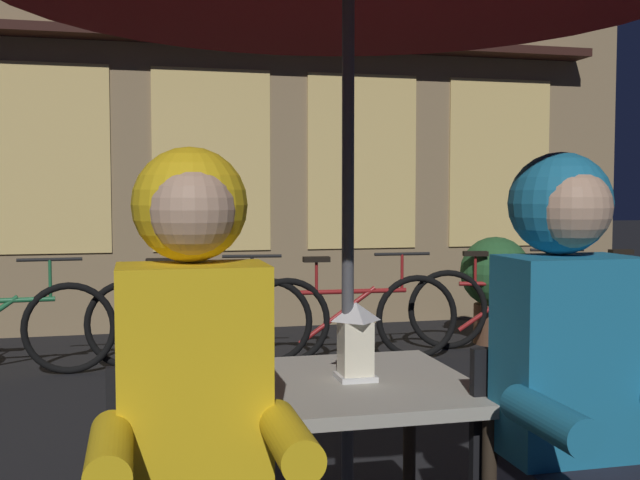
{
  "coord_description": "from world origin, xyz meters",
  "views": [
    {
      "loc": [
        -0.61,
        -2.16,
        1.29
      ],
      "look_at": [
        0.0,
        0.35,
        1.13
      ],
      "focal_mm": 43.22,
      "sensor_mm": 36.0,
      "label": 1
    }
  ],
  "objects_px": {
    "lantern": "(356,339)",
    "bicycle_fifth": "(509,307)",
    "bicycle_fourth": "(353,317)",
    "person_right_hooded": "(573,367)",
    "cafe_table": "(347,414)",
    "person_left_hooded": "(194,390)",
    "bicycle_third": "(199,321)",
    "potted_plant": "(495,281)"
  },
  "relations": [
    {
      "from": "bicycle_third",
      "to": "bicycle_fifth",
      "type": "relative_size",
      "value": 1.02
    },
    {
      "from": "person_right_hooded",
      "to": "bicycle_fourth",
      "type": "relative_size",
      "value": 0.83
    },
    {
      "from": "bicycle_fifth",
      "to": "bicycle_fourth",
      "type": "bearing_deg",
      "value": -172.78
    },
    {
      "from": "lantern",
      "to": "bicycle_fifth",
      "type": "xyz_separation_m",
      "value": [
        2.37,
        3.62,
        -0.51
      ]
    },
    {
      "from": "person_right_hooded",
      "to": "bicycle_third",
      "type": "height_order",
      "value": "person_right_hooded"
    },
    {
      "from": "lantern",
      "to": "potted_plant",
      "type": "xyz_separation_m",
      "value": [
        2.37,
        3.86,
        -0.32
      ]
    },
    {
      "from": "bicycle_fourth",
      "to": "person_right_hooded",
      "type": "bearing_deg",
      "value": -97.67
    },
    {
      "from": "cafe_table",
      "to": "person_right_hooded",
      "type": "bearing_deg",
      "value": -41.57
    },
    {
      "from": "bicycle_fourth",
      "to": "person_left_hooded",
      "type": "bearing_deg",
      "value": -110.96
    },
    {
      "from": "person_left_hooded",
      "to": "bicycle_fifth",
      "type": "distance_m",
      "value": 4.99
    },
    {
      "from": "bicycle_fourth",
      "to": "bicycle_fifth",
      "type": "distance_m",
      "value": 1.41
    },
    {
      "from": "person_left_hooded",
      "to": "bicycle_fifth",
      "type": "bearing_deg",
      "value": 54.56
    },
    {
      "from": "lantern",
      "to": "bicycle_third",
      "type": "distance_m",
      "value": 3.58
    },
    {
      "from": "bicycle_fourth",
      "to": "potted_plant",
      "type": "relative_size",
      "value": 1.83
    },
    {
      "from": "lantern",
      "to": "potted_plant",
      "type": "height_order",
      "value": "lantern"
    },
    {
      "from": "lantern",
      "to": "person_right_hooded",
      "type": "bearing_deg",
      "value": -42.81
    },
    {
      "from": "bicycle_fifth",
      "to": "potted_plant",
      "type": "xyz_separation_m",
      "value": [
        -0.0,
        0.24,
        0.2
      ]
    },
    {
      "from": "person_left_hooded",
      "to": "bicycle_third",
      "type": "height_order",
      "value": "person_left_hooded"
    },
    {
      "from": "cafe_table",
      "to": "person_right_hooded",
      "type": "relative_size",
      "value": 0.53
    },
    {
      "from": "person_left_hooded",
      "to": "bicycle_third",
      "type": "relative_size",
      "value": 0.84
    },
    {
      "from": "cafe_table",
      "to": "lantern",
      "type": "relative_size",
      "value": 3.2
    },
    {
      "from": "bicycle_third",
      "to": "lantern",
      "type": "bearing_deg",
      "value": -87.16
    },
    {
      "from": "bicycle_fifth",
      "to": "bicycle_third",
      "type": "bearing_deg",
      "value": -178.28
    },
    {
      "from": "cafe_table",
      "to": "bicycle_fourth",
      "type": "bearing_deg",
      "value": 73.78
    },
    {
      "from": "cafe_table",
      "to": "person_right_hooded",
      "type": "xyz_separation_m",
      "value": [
        0.48,
        -0.43,
        0.21
      ]
    },
    {
      "from": "lantern",
      "to": "bicycle_fifth",
      "type": "height_order",
      "value": "lantern"
    },
    {
      "from": "bicycle_fourth",
      "to": "lantern",
      "type": "bearing_deg",
      "value": -105.84
    },
    {
      "from": "person_right_hooded",
      "to": "potted_plant",
      "type": "distance_m",
      "value": 4.7
    },
    {
      "from": "bicycle_third",
      "to": "potted_plant",
      "type": "distance_m",
      "value": 2.57
    },
    {
      "from": "person_right_hooded",
      "to": "bicycle_fifth",
      "type": "bearing_deg",
      "value": 64.63
    },
    {
      "from": "person_right_hooded",
      "to": "person_left_hooded",
      "type": "bearing_deg",
      "value": 180.0
    },
    {
      "from": "cafe_table",
      "to": "person_left_hooded",
      "type": "distance_m",
      "value": 0.67
    },
    {
      "from": "person_right_hooded",
      "to": "bicycle_fifth",
      "type": "distance_m",
      "value": 4.5
    },
    {
      "from": "person_right_hooded",
      "to": "bicycle_fourth",
      "type": "distance_m",
      "value": 3.93
    },
    {
      "from": "cafe_table",
      "to": "person_left_hooded",
      "type": "xyz_separation_m",
      "value": [
        -0.48,
        -0.43,
        0.21
      ]
    },
    {
      "from": "person_left_hooded",
      "to": "potted_plant",
      "type": "bearing_deg",
      "value": 56.17
    },
    {
      "from": "bicycle_third",
      "to": "person_left_hooded",
      "type": "bearing_deg",
      "value": -94.73
    },
    {
      "from": "bicycle_fifth",
      "to": "lantern",
      "type": "bearing_deg",
      "value": -123.24
    },
    {
      "from": "person_left_hooded",
      "to": "cafe_table",
      "type": "bearing_deg",
      "value": 41.57
    },
    {
      "from": "cafe_table",
      "to": "person_right_hooded",
      "type": "height_order",
      "value": "person_right_hooded"
    },
    {
      "from": "person_right_hooded",
      "to": "bicycle_third",
      "type": "distance_m",
      "value": 4.05
    },
    {
      "from": "lantern",
      "to": "cafe_table",
      "type": "bearing_deg",
      "value": 171.74
    }
  ]
}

